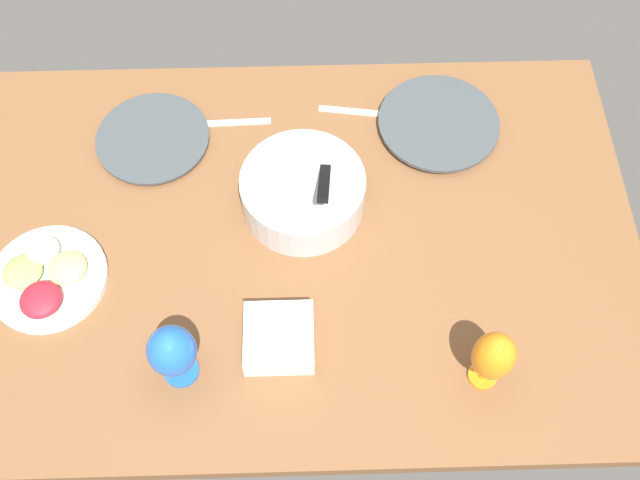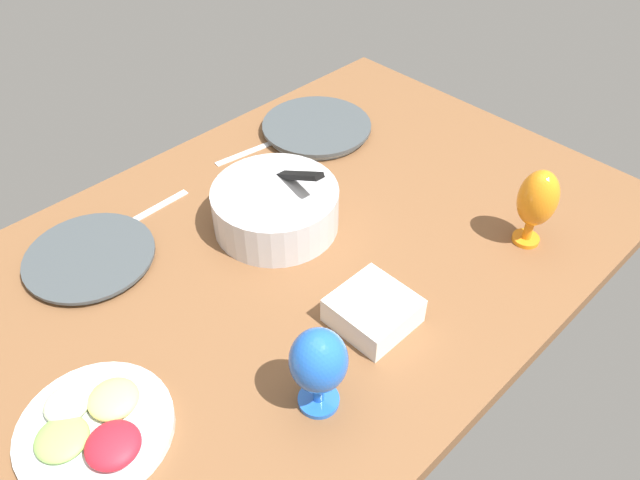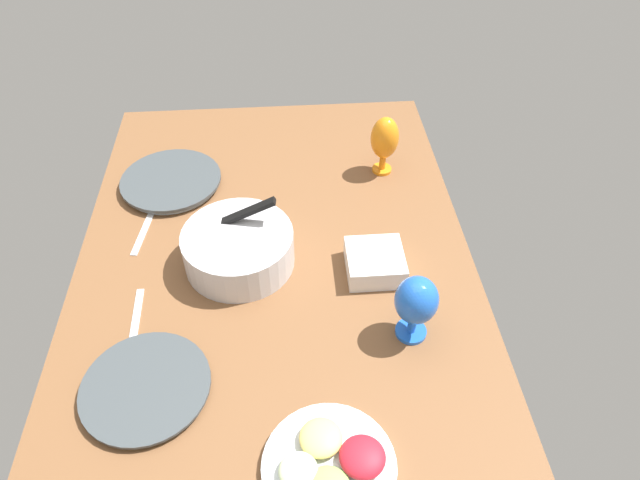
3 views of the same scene
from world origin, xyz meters
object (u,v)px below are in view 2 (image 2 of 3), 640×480
at_px(fruit_platter, 95,427).
at_px(hurricane_glass_orange, 537,200).
at_px(square_bowl_white, 373,310).
at_px(mixing_bowl, 276,206).
at_px(dinner_plate_left, 90,258).
at_px(dinner_plate_right, 317,128).
at_px(hurricane_glass_blue, 319,363).

distance_m(fruit_platter, hurricane_glass_orange, 0.96).
relative_size(hurricane_glass_orange, square_bowl_white, 1.31).
distance_m(mixing_bowl, hurricane_glass_orange, 0.56).
xyz_separation_m(dinner_plate_left, fruit_platter, (-0.20, -0.38, 0.01)).
distance_m(dinner_plate_right, hurricane_glass_blue, 0.86).
distance_m(fruit_platter, hurricane_glass_blue, 0.39).
xyz_separation_m(mixing_bowl, hurricane_glass_orange, (0.36, -0.43, 0.06)).
height_order(dinner_plate_right, hurricane_glass_blue, hurricane_glass_blue).
bearing_deg(square_bowl_white, mixing_bowl, 80.78).
distance_m(mixing_bowl, hurricane_glass_blue, 0.48).
bearing_deg(fruit_platter, mixing_bowl, 18.19).
height_order(dinner_plate_left, hurricane_glass_orange, hurricane_glass_orange).
bearing_deg(fruit_platter, square_bowl_white, -17.42).
bearing_deg(square_bowl_white, fruit_platter, 162.58).
distance_m(hurricane_glass_blue, square_bowl_white, 0.22).
xyz_separation_m(hurricane_glass_blue, square_bowl_white, (0.20, 0.06, -0.08)).
distance_m(dinner_plate_right, square_bowl_white, 0.69).
height_order(hurricane_glass_orange, square_bowl_white, hurricane_glass_orange).
bearing_deg(dinner_plate_right, dinner_plate_left, -178.05).
xyz_separation_m(dinner_plate_right, fruit_platter, (-0.90, -0.40, 0.01)).
bearing_deg(square_bowl_white, dinner_plate_right, 54.90).
height_order(dinner_plate_right, fruit_platter, fruit_platter).
distance_m(dinner_plate_right, mixing_bowl, 0.40).
relative_size(dinner_plate_right, square_bowl_white, 2.08).
xyz_separation_m(mixing_bowl, fruit_platter, (-0.57, -0.19, -0.04)).
bearing_deg(hurricane_glass_orange, hurricane_glass_blue, 177.41).
height_order(fruit_platter, hurricane_glass_orange, hurricane_glass_orange).
bearing_deg(fruit_platter, dinner_plate_left, 62.10).
distance_m(mixing_bowl, square_bowl_white, 0.35).
xyz_separation_m(dinner_plate_left, dinner_plate_right, (0.70, 0.02, 0.00)).
relative_size(dinner_plate_right, fruit_platter, 1.15).
relative_size(dinner_plate_left, mixing_bowl, 0.98).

